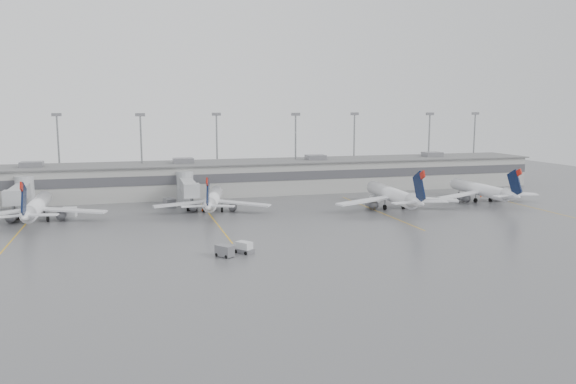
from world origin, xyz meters
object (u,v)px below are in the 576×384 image
object	(u,v)px
jet_mid_left	(213,199)
jet_far_right	(482,190)
baggage_tug	(244,249)
jet_mid_right	(393,195)
jet_far_left	(36,207)

from	to	relation	value
jet_mid_left	jet_far_right	world-z (taller)	jet_far_right
jet_far_right	baggage_tug	size ratio (longest dim) A/B	8.98
jet_mid_right	jet_far_left	bearing A→B (deg)	179.16
jet_far_left	baggage_tug	world-z (taller)	jet_far_left
jet_mid_left	baggage_tug	bearing A→B (deg)	-77.91
jet_far_left	jet_mid_left	bearing A→B (deg)	2.14
jet_mid_left	baggage_tug	world-z (taller)	jet_mid_left
jet_mid_right	jet_far_right	distance (m)	24.45
jet_far_left	jet_mid_left	xyz separation A→B (m)	(34.42, 1.21, -0.21)
baggage_tug	jet_far_left	bearing A→B (deg)	97.08
jet_mid_right	jet_far_right	world-z (taller)	jet_mid_right
jet_far_right	baggage_tug	xyz separation A→B (m)	(-63.14, -30.91, -2.19)
jet_far_left	baggage_tug	size ratio (longest dim) A/B	9.29
jet_far_left	jet_far_right	xyz separation A→B (m)	(97.02, -3.41, -0.10)
jet_far_left	jet_mid_left	world-z (taller)	jet_far_left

